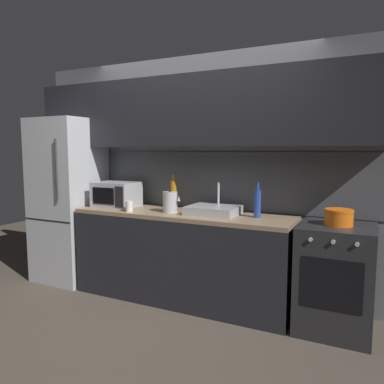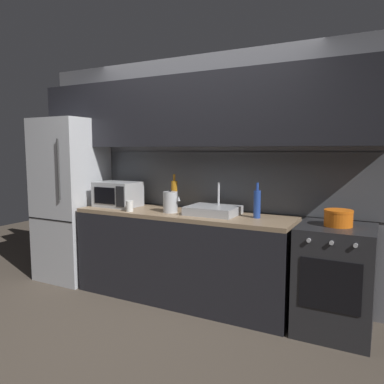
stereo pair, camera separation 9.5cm
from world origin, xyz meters
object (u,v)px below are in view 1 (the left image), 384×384
wine_bottle_amber (173,194)px  mug_white (129,206)px  oven_range (335,278)px  refrigerator (69,200)px  microwave (116,194)px  cooking_pot (339,217)px  kettle (170,202)px  wine_bottle_blue (257,203)px

wine_bottle_amber → mug_white: wine_bottle_amber is taller
oven_range → mug_white: bearing=-174.0°
refrigerator → oven_range: size_ratio=2.08×
refrigerator → microwave: (0.68, 0.02, 0.10)m
wine_bottle_amber → mug_white: size_ratio=3.36×
cooking_pot → oven_range: bearing=-170.2°
microwave → kettle: microwave is taller
wine_bottle_amber → wine_bottle_blue: 0.96m
microwave → wine_bottle_blue: wine_bottle_blue is taller
microwave → cooking_pot: size_ratio=2.02×
microwave → cooking_pot: bearing=-0.5°
microwave → refrigerator: bearing=-178.4°
kettle → mug_white: kettle is taller
microwave → cooking_pot: microwave is taller
refrigerator → wine_bottle_amber: (1.30, 0.18, 0.12)m
kettle → wine_bottle_amber: size_ratio=0.64×
microwave → wine_bottle_amber: size_ratio=1.26×
refrigerator → oven_range: bearing=-0.0°
kettle → wine_bottle_amber: 0.26m
microwave → wine_bottle_amber: 0.64m
refrigerator → oven_range: 2.99m
cooking_pot → wine_bottle_blue: bearing=176.3°
microwave → oven_range: bearing=-0.5°
refrigerator → wine_bottle_amber: bearing=7.9°
kettle → oven_range: bearing=2.1°
refrigerator → mug_white: refrigerator is taller
refrigerator → wine_bottle_amber: 1.32m
kettle → wine_bottle_blue: bearing=6.9°
wine_bottle_amber → mug_white: bearing=-127.5°
wine_bottle_amber → wine_bottle_blue: wine_bottle_amber is taller
oven_range → mug_white: (-1.94, -0.20, 0.50)m
oven_range → wine_bottle_amber: bearing=173.7°
cooking_pot → microwave: bearing=179.5°
microwave → kettle: size_ratio=1.98×
wine_bottle_blue → mug_white: (-1.25, -0.25, -0.08)m
kettle → mug_white: 0.42m
wine_bottle_amber → cooking_pot: 1.67m
kettle → wine_bottle_amber: wine_bottle_amber is taller
microwave → wine_bottle_blue: 1.58m
microwave → wine_bottle_amber: bearing=14.7°
refrigerator → kettle: bearing=-2.4°
kettle → mug_white: bearing=-159.6°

